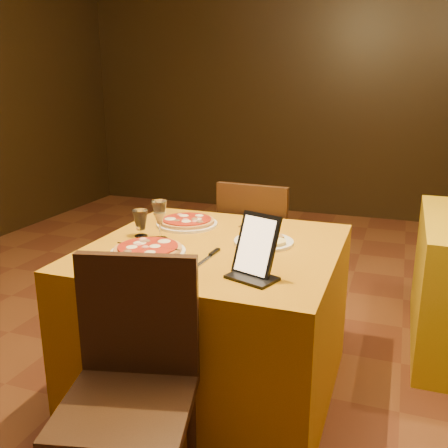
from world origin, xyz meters
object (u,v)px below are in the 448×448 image
(chair_main_near, at_px, (126,407))
(tablet, at_px, (256,245))
(pizza_near, at_px, (148,250))
(chair_main_far, at_px, (262,252))
(main_table, at_px, (216,320))
(pizza_far, at_px, (187,222))
(wine_glass, at_px, (160,220))
(water_glass, at_px, (141,223))

(chair_main_near, distance_m, tablet, 0.73)
(pizza_near, bearing_deg, chair_main_near, -69.25)
(chair_main_far, bearing_deg, main_table, 93.69)
(pizza_far, xyz_separation_m, wine_glass, (-0.02, -0.26, 0.08))
(chair_main_near, xyz_separation_m, pizza_near, (-0.23, 0.61, 0.31))
(chair_main_near, xyz_separation_m, pizza_far, (-0.25, 1.07, 0.31))
(main_table, height_order, chair_main_near, chair_main_near)
(tablet, bearing_deg, wine_glass, 172.84)
(pizza_far, xyz_separation_m, water_glass, (-0.13, -0.25, 0.05))
(pizza_far, distance_m, tablet, 0.76)
(chair_main_near, bearing_deg, main_table, 76.06)
(water_glass, height_order, tablet, tablet)
(pizza_far, relative_size, wine_glass, 1.66)
(main_table, distance_m, wine_glass, 0.54)
(pizza_far, bearing_deg, chair_main_far, 65.38)
(chair_main_far, height_order, pizza_near, chair_main_far)
(main_table, distance_m, tablet, 0.63)
(pizza_near, height_order, water_glass, water_glass)
(main_table, distance_m, water_glass, 0.58)
(chair_main_near, relative_size, water_glass, 7.00)
(chair_main_near, bearing_deg, water_glass, 101.02)
(chair_main_near, distance_m, pizza_near, 0.72)
(pizza_far, bearing_deg, wine_glass, -94.77)
(chair_main_far, bearing_deg, chair_main_near, 93.69)
(chair_main_far, relative_size, wine_glass, 4.79)
(pizza_near, bearing_deg, pizza_far, 92.74)
(pizza_near, distance_m, wine_glass, 0.22)
(chair_main_near, xyz_separation_m, wine_glass, (-0.27, 0.81, 0.39))
(water_glass, bearing_deg, pizza_near, -54.39)
(pizza_far, height_order, water_glass, water_glass)
(pizza_far, bearing_deg, chair_main_near, -76.72)
(pizza_far, xyz_separation_m, tablet, (0.53, -0.54, 0.10))
(chair_main_near, bearing_deg, pizza_far, 89.34)
(water_glass, bearing_deg, chair_main_far, 64.63)
(main_table, bearing_deg, chair_main_near, -90.00)
(main_table, xyz_separation_m, chair_main_near, (0.00, -0.82, 0.08))
(chair_main_near, relative_size, pizza_near, 2.80)
(chair_main_near, relative_size, wine_glass, 4.79)
(chair_main_far, height_order, pizza_far, chair_main_far)
(chair_main_far, bearing_deg, pizza_far, 69.06)
(tablet, bearing_deg, water_glass, 176.18)
(pizza_near, distance_m, tablet, 0.52)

